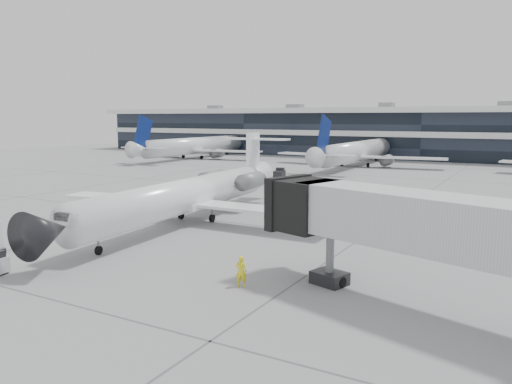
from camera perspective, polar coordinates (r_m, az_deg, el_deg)
The scene contains 9 objects.
ground at distance 42.45m, azimuth -1.07°, elevation -3.74°, with size 220.00×220.00×0.00m, color gray.
terminal at distance 119.70m, azimuth 19.33°, elevation 6.13°, with size 170.00×22.00×10.00m, color black.
bg_jet_left at distance 112.60m, azimuth -6.68°, elevation 3.88°, with size 32.00×40.00×9.60m, color white, non-canonical shape.
bg_jet_center at distance 95.72m, azimuth 11.58°, elevation 2.95°, with size 32.00×40.00×9.60m, color white, non-canonical shape.
regional_jet at distance 42.96m, azimuth -7.72°, elevation -0.24°, with size 25.64×32.04×7.39m.
jet_bridge at distance 23.60m, azimuth 21.21°, elevation -3.83°, with size 17.70×8.15×5.78m.
ramp_worker at distance 27.07m, azimuth -1.72°, elevation -9.04°, with size 0.62×0.41×1.70m, color yellow.
traffic_cone at distance 53.54m, azimuth 5.76°, elevation -0.89°, with size 0.43×0.43×0.63m.
far_tug at distance 75.19m, azimuth 2.70°, elevation 2.14°, with size 1.78×2.54×1.48m.
Camera 1 is at (21.02, -35.77, 9.02)m, focal length 35.00 mm.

